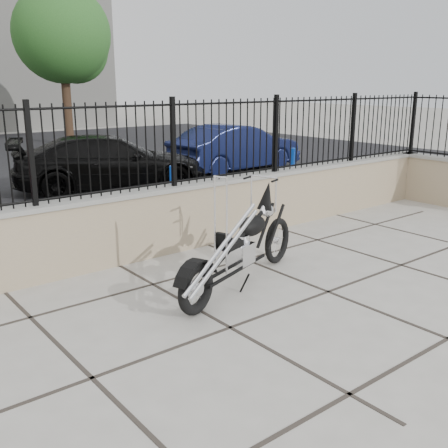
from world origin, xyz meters
name	(u,v)px	position (x,y,z in m)	size (l,w,h in m)	color
ground_plane	(230,328)	(0.00, 0.00, 0.00)	(90.00, 90.00, 0.00)	#99968E
retaining_wall	(113,230)	(0.00, 2.50, 0.48)	(14.00, 0.36, 0.96)	gray
iron_fence	(108,149)	(0.00, 2.50, 1.56)	(14.00, 0.08, 1.20)	black
chopper_motorcycle	(240,229)	(0.79, 0.79, 0.72)	(2.41, 0.42, 1.45)	black
car_black	(111,163)	(2.33, 7.15, 0.63)	(1.75, 4.31, 1.25)	black
car_blue	(236,148)	(6.23, 7.38, 0.64)	(1.36, 3.91, 1.29)	#10173D
bollard_b	(173,188)	(2.34, 4.62, 0.43)	(0.10, 0.10, 0.86)	blue
bollard_c	(293,165)	(6.22, 5.18, 0.43)	(0.10, 0.10, 0.85)	blue
tree_right	(62,30)	(5.24, 16.52, 4.32)	(3.65, 3.65, 6.17)	#382619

